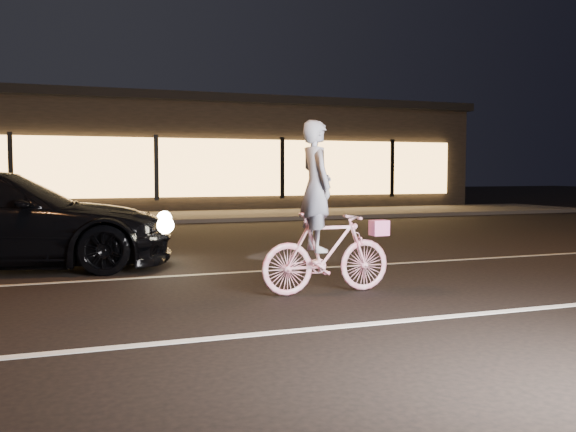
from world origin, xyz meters
name	(u,v)px	position (x,y,z in m)	size (l,w,h in m)	color
ground	(349,293)	(0.00, 0.00, 0.00)	(90.00, 90.00, 0.00)	black
lane_stripe_near	(415,320)	(0.00, -1.50, 0.00)	(60.00, 0.12, 0.01)	silver
lane_stripe_far	(291,269)	(0.00, 2.00, 0.00)	(60.00, 0.10, 0.01)	gray
sidewalk	(166,217)	(0.00, 13.00, 0.06)	(30.00, 4.00, 0.12)	#383533
storefront	(140,154)	(0.00, 18.97, 2.15)	(25.40, 8.42, 4.20)	black
cyclist	(324,233)	(-0.30, 0.09, 0.74)	(1.65, 0.57, 2.08)	#F03D6C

